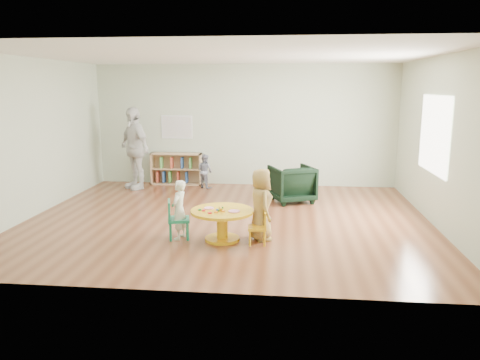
{
  "coord_description": "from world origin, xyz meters",
  "views": [
    {
      "loc": [
        1.05,
        -7.88,
        2.3
      ],
      "look_at": [
        0.25,
        -0.3,
        0.77
      ],
      "focal_mm": 35.0,
      "sensor_mm": 36.0,
      "label": 1
    }
  ],
  "objects_px": {
    "toddler": "(205,171)",
    "child_left": "(179,210)",
    "activity_table": "(222,219)",
    "kid_chair_right": "(260,227)",
    "kid_chair_left": "(176,218)",
    "child_right": "(261,205)",
    "armchair": "(292,184)",
    "bookshelf": "(176,169)",
    "adult_caretaker": "(134,148)"
  },
  "relations": [
    {
      "from": "armchair",
      "to": "toddler",
      "type": "height_order",
      "value": "toddler"
    },
    {
      "from": "kid_chair_left",
      "to": "child_right",
      "type": "relative_size",
      "value": 0.55
    },
    {
      "from": "child_right",
      "to": "kid_chair_left",
      "type": "bearing_deg",
      "value": 75.05
    },
    {
      "from": "kid_chair_left",
      "to": "adult_caretaker",
      "type": "relative_size",
      "value": 0.32
    },
    {
      "from": "child_left",
      "to": "child_right",
      "type": "distance_m",
      "value": 1.25
    },
    {
      "from": "child_left",
      "to": "adult_caretaker",
      "type": "height_order",
      "value": "adult_caretaker"
    },
    {
      "from": "kid_chair_right",
      "to": "toddler",
      "type": "xyz_separation_m",
      "value": [
        -1.5,
        3.77,
        0.12
      ]
    },
    {
      "from": "bookshelf",
      "to": "armchair",
      "type": "height_order",
      "value": "bookshelf"
    },
    {
      "from": "bookshelf",
      "to": "armchair",
      "type": "distance_m",
      "value": 3.1
    },
    {
      "from": "bookshelf",
      "to": "adult_caretaker",
      "type": "bearing_deg",
      "value": -144.76
    },
    {
      "from": "kid_chair_left",
      "to": "child_right",
      "type": "bearing_deg",
      "value": 79.53
    },
    {
      "from": "child_left",
      "to": "adult_caretaker",
      "type": "bearing_deg",
      "value": -139.34
    },
    {
      "from": "kid_chair_right",
      "to": "adult_caretaker",
      "type": "bearing_deg",
      "value": 36.82
    },
    {
      "from": "child_left",
      "to": "child_right",
      "type": "relative_size",
      "value": 0.83
    },
    {
      "from": "bookshelf",
      "to": "toddler",
      "type": "height_order",
      "value": "toddler"
    },
    {
      "from": "child_right",
      "to": "adult_caretaker",
      "type": "distance_m",
      "value": 4.55
    },
    {
      "from": "bookshelf",
      "to": "child_left",
      "type": "bearing_deg",
      "value": -75.73
    },
    {
      "from": "activity_table",
      "to": "kid_chair_right",
      "type": "height_order",
      "value": "activity_table"
    },
    {
      "from": "activity_table",
      "to": "armchair",
      "type": "xyz_separation_m",
      "value": [
        1.06,
        2.55,
        0.04
      ]
    },
    {
      "from": "armchair",
      "to": "toddler",
      "type": "relative_size",
      "value": 1.04
    },
    {
      "from": "activity_table",
      "to": "toddler",
      "type": "bearing_deg",
      "value": 104.12
    },
    {
      "from": "armchair",
      "to": "activity_table",
      "type": "bearing_deg",
      "value": 45.01
    },
    {
      "from": "kid_chair_right",
      "to": "armchair",
      "type": "bearing_deg",
      "value": -14.18
    },
    {
      "from": "activity_table",
      "to": "kid_chair_left",
      "type": "bearing_deg",
      "value": 179.49
    },
    {
      "from": "toddler",
      "to": "child_left",
      "type": "bearing_deg",
      "value": 130.26
    },
    {
      "from": "kid_chair_left",
      "to": "adult_caretaker",
      "type": "height_order",
      "value": "adult_caretaker"
    },
    {
      "from": "child_right",
      "to": "toddler",
      "type": "xyz_separation_m",
      "value": [
        -1.5,
        3.56,
        -0.16
      ]
    },
    {
      "from": "armchair",
      "to": "toddler",
      "type": "xyz_separation_m",
      "value": [
        -1.98,
        1.11,
        0.02
      ]
    },
    {
      "from": "kid_chair_right",
      "to": "adult_caretaker",
      "type": "height_order",
      "value": "adult_caretaker"
    },
    {
      "from": "toddler",
      "to": "activity_table",
      "type": "bearing_deg",
      "value": 140.31
    },
    {
      "from": "activity_table",
      "to": "child_left",
      "type": "relative_size",
      "value": 1.04
    },
    {
      "from": "activity_table",
      "to": "bookshelf",
      "type": "height_order",
      "value": "bookshelf"
    },
    {
      "from": "activity_table",
      "to": "child_right",
      "type": "relative_size",
      "value": 0.87
    },
    {
      "from": "toddler",
      "to": "kid_chair_right",
      "type": "bearing_deg",
      "value": 147.84
    },
    {
      "from": "activity_table",
      "to": "kid_chair_right",
      "type": "bearing_deg",
      "value": -11.2
    },
    {
      "from": "activity_table",
      "to": "adult_caretaker",
      "type": "distance_m",
      "value": 4.29
    },
    {
      "from": "kid_chair_right",
      "to": "child_right",
      "type": "height_order",
      "value": "child_right"
    },
    {
      "from": "child_right",
      "to": "child_left",
      "type": "bearing_deg",
      "value": 75.36
    },
    {
      "from": "bookshelf",
      "to": "adult_caretaker",
      "type": "relative_size",
      "value": 0.65
    },
    {
      "from": "activity_table",
      "to": "kid_chair_left",
      "type": "height_order",
      "value": "kid_chair_left"
    },
    {
      "from": "child_left",
      "to": "toddler",
      "type": "distance_m",
      "value": 3.66
    },
    {
      "from": "kid_chair_left",
      "to": "child_left",
      "type": "bearing_deg",
      "value": 72.88
    },
    {
      "from": "armchair",
      "to": "child_right",
      "type": "bearing_deg",
      "value": 56.54
    },
    {
      "from": "kid_chair_left",
      "to": "armchair",
      "type": "distance_m",
      "value": 3.1
    },
    {
      "from": "activity_table",
      "to": "adult_caretaker",
      "type": "relative_size",
      "value": 0.51
    },
    {
      "from": "kid_chair_left",
      "to": "kid_chair_right",
      "type": "distance_m",
      "value": 1.3
    },
    {
      "from": "bookshelf",
      "to": "activity_table",
      "type": "bearing_deg",
      "value": -67.28
    },
    {
      "from": "kid_chair_left",
      "to": "kid_chair_right",
      "type": "xyz_separation_m",
      "value": [
        1.29,
        -0.12,
        -0.05
      ]
    },
    {
      "from": "activity_table",
      "to": "armchair",
      "type": "relative_size",
      "value": 1.17
    },
    {
      "from": "child_left",
      "to": "adult_caretaker",
      "type": "xyz_separation_m",
      "value": [
        -1.83,
        3.43,
        0.47
      ]
    }
  ]
}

